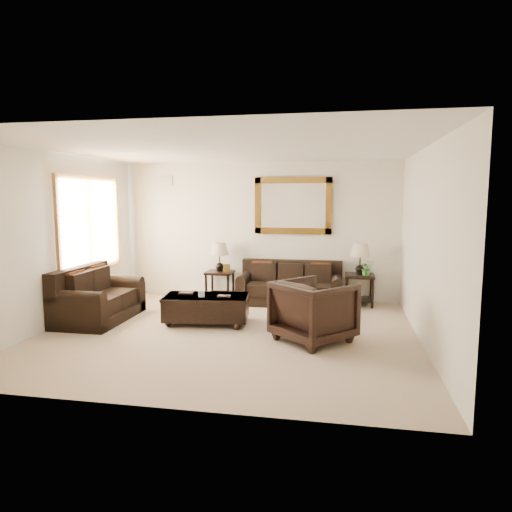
% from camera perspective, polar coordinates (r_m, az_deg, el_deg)
% --- Properties ---
extents(room, '(5.51, 5.01, 2.71)m').
position_cam_1_polar(room, '(6.64, -3.54, 1.65)').
color(room, gray).
rests_on(room, ground).
extents(window, '(0.07, 1.96, 1.66)m').
position_cam_1_polar(window, '(8.50, -20.00, 3.80)').
color(window, white).
rests_on(window, room).
extents(mirror, '(1.50, 0.06, 1.10)m').
position_cam_1_polar(mirror, '(8.93, 4.64, 6.29)').
color(mirror, '#4E360F').
rests_on(mirror, room).
extents(air_vent, '(0.25, 0.02, 0.18)m').
position_cam_1_polar(air_vent, '(9.57, -11.15, 9.23)').
color(air_vent, '#999999').
rests_on(air_vent, room).
extents(sofa, '(1.95, 0.84, 0.80)m').
position_cam_1_polar(sofa, '(8.74, 4.30, -4.03)').
color(sofa, black).
rests_on(sofa, room).
extents(loveseat, '(0.93, 1.56, 0.88)m').
position_cam_1_polar(loveseat, '(7.98, -19.36, -5.27)').
color(loveseat, black).
rests_on(loveseat, room).
extents(end_table_left, '(0.51, 0.51, 1.13)m').
position_cam_1_polar(end_table_left, '(9.01, -4.56, -0.80)').
color(end_table_left, black).
rests_on(end_table_left, room).
extents(end_table_right, '(0.53, 0.53, 1.17)m').
position_cam_1_polar(end_table_right, '(8.70, 12.86, -1.06)').
color(end_table_right, black).
rests_on(end_table_right, room).
extents(coffee_table, '(1.42, 0.89, 0.57)m').
position_cam_1_polar(coffee_table, '(7.37, -6.20, -6.24)').
color(coffee_table, black).
rests_on(coffee_table, room).
extents(armchair, '(1.27, 1.26, 0.95)m').
position_cam_1_polar(armchair, '(6.45, 7.24, -6.46)').
color(armchair, black).
rests_on(armchair, floor).
extents(potted_plant, '(0.30, 0.33, 0.22)m').
position_cam_1_polar(potted_plant, '(8.62, 13.65, -1.66)').
color(potted_plant, '#25591E').
rests_on(potted_plant, end_table_right).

